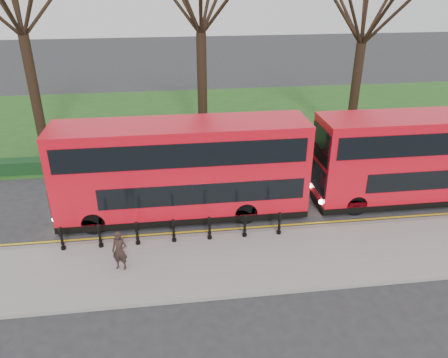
{
  "coord_description": "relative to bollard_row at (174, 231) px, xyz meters",
  "views": [
    {
      "loc": [
        -0.14,
        -16.77,
        10.45
      ],
      "look_at": [
        2.12,
        0.5,
        2.0
      ],
      "focal_mm": 35.0,
      "sensor_mm": 36.0,
      "label": 1
    }
  ],
  "objects": [
    {
      "name": "pedestrian",
      "position": [
        -2.03,
        -1.57,
        0.3
      ],
      "size": [
        0.66,
        0.52,
        1.6
      ],
      "primitive_type": "imported",
      "rotation": [
        0.0,
        0.0,
        -0.27
      ],
      "color": "#2D1F1C",
      "rests_on": "pavement"
    },
    {
      "name": "bus_rear",
      "position": [
        12.33,
        2.45,
        1.54
      ],
      "size": [
        10.93,
        2.51,
        4.35
      ],
      "color": "red",
      "rests_on": "ground"
    },
    {
      "name": "bollard_row",
      "position": [
        0.0,
        0.0,
        0.0
      ],
      "size": [
        9.1,
        0.15,
        1.0
      ],
      "color": "black",
      "rests_on": "pavement"
    },
    {
      "name": "yellow_line_outer",
      "position": [
        0.22,
        0.65,
        -0.64
      ],
      "size": [
        60.0,
        0.1,
        0.01
      ],
      "primitive_type": "cube",
      "color": "yellow",
      "rests_on": "ground"
    },
    {
      "name": "bus_lead",
      "position": [
        0.52,
        2.43,
        1.6
      ],
      "size": [
        11.21,
        2.57,
        4.46
      ],
      "color": "red",
      "rests_on": "ground"
    },
    {
      "name": "pavement",
      "position": [
        0.22,
        -1.65,
        -0.58
      ],
      "size": [
        60.0,
        4.0,
        0.15
      ],
      "primitive_type": "cube",
      "color": "gray",
      "rests_on": "ground"
    },
    {
      "name": "ground",
      "position": [
        0.22,
        1.35,
        -0.65
      ],
      "size": [
        120.0,
        120.0,
        0.0
      ],
      "primitive_type": "plane",
      "color": "#28282B",
      "rests_on": "ground"
    },
    {
      "name": "yellow_line_inner",
      "position": [
        0.22,
        0.85,
        -0.64
      ],
      "size": [
        60.0,
        0.1,
        0.01
      ],
      "primitive_type": "cube",
      "color": "yellow",
      "rests_on": "ground"
    },
    {
      "name": "grass_verge",
      "position": [
        0.22,
        16.35,
        -0.62
      ],
      "size": [
        60.0,
        18.0,
        0.06
      ],
      "primitive_type": "cube",
      "color": "#1E4D19",
      "rests_on": "ground"
    },
    {
      "name": "hedge",
      "position": [
        0.22,
        8.15,
        -0.25
      ],
      "size": [
        60.0,
        0.9,
        0.8
      ],
      "primitive_type": "cube",
      "color": "black",
      "rests_on": "ground"
    },
    {
      "name": "tree_right",
      "position": [
        12.22,
        11.35,
        7.59
      ],
      "size": [
        7.25,
        7.25,
        11.33
      ],
      "color": "black",
      "rests_on": "ground"
    },
    {
      "name": "kerb",
      "position": [
        0.22,
        0.35,
        -0.58
      ],
      "size": [
        60.0,
        0.25,
        0.16
      ],
      "primitive_type": "cube",
      "color": "slate",
      "rests_on": "ground"
    }
  ]
}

